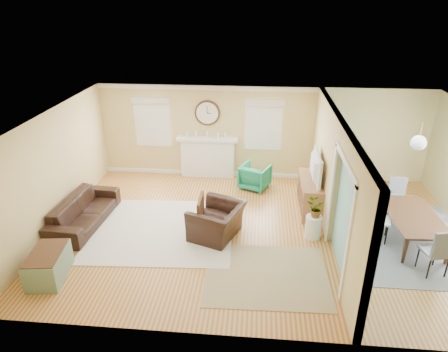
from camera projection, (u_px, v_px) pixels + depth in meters
The scene contains 27 objects.
floor at pixel (259, 232), 8.86m from camera, with size 9.00×9.00×0.00m, color brown.
wall_back at pixel (262, 133), 11.03m from camera, with size 9.00×0.02×2.60m, color tan.
wall_front at pixel (259, 269), 5.60m from camera, with size 9.00×0.02×2.60m, color tan.
wall_left at pixel (54, 171), 8.69m from camera, with size 0.02×6.00×2.60m, color tan.
ceiling at pixel (263, 119), 7.78m from camera, with size 9.00×6.00×0.02m, color white.
partition at pixel (333, 174), 8.43m from camera, with size 0.17×6.00×2.60m.
fireplace at pixel (208, 157), 11.34m from camera, with size 1.70×0.30×1.17m.
wall_clock at pixel (207, 113), 10.90m from camera, with size 0.70×0.07×0.70m.
window_left at pixel (152, 118), 11.09m from camera, with size 1.05×0.13×1.42m.
window_right at pixel (264, 121), 10.84m from camera, with size 1.05×0.13×1.42m.
pendant at pixel (418, 143), 7.70m from camera, with size 0.30×0.30×0.55m.
rug_cream at pixel (162, 230), 8.94m from camera, with size 3.12×2.71×0.02m, color beige.
rug_jute at pixel (266, 275), 7.50m from camera, with size 2.29×1.88×0.01m, color tan.
rug_grey at pixel (409, 240), 8.55m from camera, with size 2.58×3.22×0.01m, color slate.
sofa at pixel (84, 211), 9.07m from camera, with size 2.16×0.85×0.63m, color black.
eames_chair at pixel (217, 221), 8.59m from camera, with size 1.12×0.98×0.73m, color black.
green_chair at pixel (255, 176), 10.75m from camera, with size 0.71×0.73×0.66m, color #1E7C5B.
trunk at pixel (48, 265), 7.35m from camera, with size 0.70×1.02×0.55m.
credenza at pixel (310, 195), 9.63m from camera, with size 0.49×1.43×0.80m.
tv at pixel (312, 167), 9.32m from camera, with size 1.18×0.15×0.68m, color black.
garden_stool at pixel (313, 227), 8.58m from camera, with size 0.35×0.35×0.51m, color white.
potted_plant at pixel (315, 208), 8.39m from camera, with size 0.36×0.31×0.40m, color #337F33.
dining_table at pixel (412, 228), 8.42m from camera, with size 1.79×1.00×0.63m, color #4B2B1A.
dining_chair_n at pixel (398, 194), 9.40m from camera, with size 0.45×0.45×0.89m.
dining_chair_s at pixel (436, 246), 7.34m from camera, with size 0.53×0.53×1.00m.
dining_chair_w at pixel (380, 215), 8.37m from camera, with size 0.56×0.56×1.02m.
dining_chair_e at pixel (446, 216), 8.29m from camera, with size 0.47×0.47×1.04m.
Camera 1 is at (-0.09, -7.57, 4.83)m, focal length 32.00 mm.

